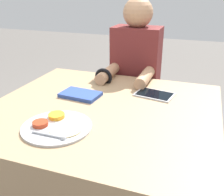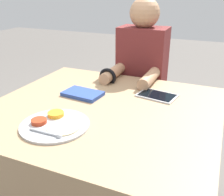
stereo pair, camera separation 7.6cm
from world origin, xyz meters
name	(u,v)px [view 2 (the right image)]	position (x,y,z in m)	size (l,w,h in m)	color
dining_table	(104,168)	(0.00, 0.00, 0.37)	(1.10, 1.01, 0.74)	#9E7F5B
thali_tray	(55,124)	(-0.11, -0.25, 0.75)	(0.29, 0.29, 0.03)	#B7BABF
red_notebook	(83,94)	(-0.16, 0.09, 0.75)	(0.22, 0.15, 0.02)	silver
tablet_device	(157,96)	(0.21, 0.24, 0.75)	(0.22, 0.17, 0.01)	#B7B7BC
person_diner	(140,92)	(0.00, 0.63, 0.59)	(0.34, 0.47, 1.23)	black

